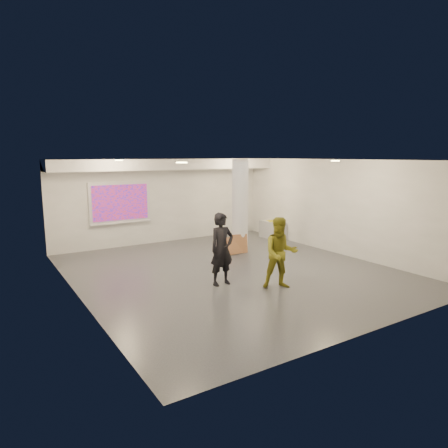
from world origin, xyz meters
TOP-DOWN VIEW (x-y plane):
  - floor at (0.00, 0.00)m, footprint 8.00×9.00m
  - ceiling at (0.00, 0.00)m, footprint 8.00×9.00m
  - wall_back at (0.00, 4.50)m, footprint 8.00×0.01m
  - wall_front at (0.00, -4.50)m, footprint 8.00×0.01m
  - wall_left at (-4.00, 0.00)m, footprint 0.01×9.00m
  - wall_right at (4.00, 0.00)m, footprint 0.01×9.00m
  - soffit_band at (0.00, 3.95)m, footprint 8.00×1.10m
  - downlight_nw at (-2.20, 2.50)m, footprint 0.22×0.22m
  - downlight_ne at (2.20, 2.50)m, footprint 0.22×0.22m
  - downlight_sw at (-2.20, -1.50)m, footprint 0.22×0.22m
  - downlight_se at (2.20, -1.50)m, footprint 0.22×0.22m
  - column at (1.50, 1.80)m, footprint 0.52×0.52m
  - projection_screen at (-1.60, 4.45)m, footprint 2.10×0.13m
  - credenza at (3.72, 2.83)m, footprint 0.49×1.11m
  - papers_stack at (3.68, 3.08)m, footprint 0.28×0.35m
  - postit_pad at (3.71, 2.92)m, footprint 0.27×0.35m
  - cardboard_back at (1.32, 1.57)m, footprint 0.58×0.23m
  - cardboard_front at (1.13, 1.57)m, footprint 0.54×0.27m
  - woman at (-0.82, -0.81)m, footprint 0.67×0.46m
  - man at (0.21, -1.76)m, footprint 1.03×0.95m

SIDE VIEW (x-z plane):
  - floor at x=0.00m, z-range -0.01..0.01m
  - cardboard_front at x=1.13m, z-range 0.00..0.56m
  - cardboard_back at x=1.32m, z-range 0.00..0.62m
  - credenza at x=3.72m, z-range 0.00..0.64m
  - papers_stack at x=3.68m, z-range 0.64..0.66m
  - postit_pad at x=3.71m, z-range 0.64..0.67m
  - man at x=0.21m, z-range 0.00..1.70m
  - woman at x=-0.82m, z-range 0.00..1.77m
  - wall_back at x=0.00m, z-range 0.00..3.00m
  - wall_front at x=0.00m, z-range 0.00..3.00m
  - wall_left at x=-4.00m, z-range 0.00..3.00m
  - wall_right at x=4.00m, z-range 0.00..3.00m
  - column at x=1.50m, z-range 0.00..3.00m
  - projection_screen at x=-1.60m, z-range 0.82..2.24m
  - soffit_band at x=0.00m, z-range 2.64..3.00m
  - downlight_nw at x=-2.20m, z-range 2.97..2.99m
  - downlight_ne at x=2.20m, z-range 2.97..2.99m
  - downlight_sw at x=-2.20m, z-range 2.97..2.99m
  - downlight_se at x=2.20m, z-range 2.97..2.99m
  - ceiling at x=0.00m, z-range 3.00..3.00m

